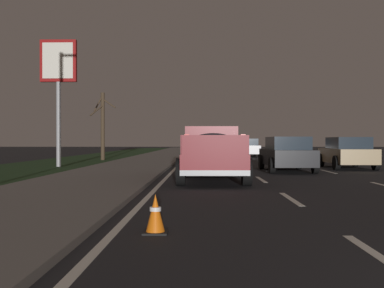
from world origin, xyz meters
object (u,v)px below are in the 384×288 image
at_px(pickup_truck, 212,152).
at_px(sedan_black, 287,154).
at_px(gas_price_sign, 58,72).
at_px(sedan_white, 247,148).
at_px(traffic_cone_near, 155,214).
at_px(sedan_tan, 347,153).
at_px(bare_tree_far, 103,124).

relative_size(pickup_truck, sedan_black, 1.23).
distance_m(sedan_black, gas_price_sign, 12.50).
relative_size(sedan_black, sedan_white, 1.00).
bearing_deg(gas_price_sign, traffic_cone_near, -157.90).
xyz_separation_m(sedan_white, traffic_cone_near, (-31.77, 4.52, -0.50)).
height_order(sedan_black, gas_price_sign, gas_price_sign).
relative_size(sedan_tan, traffic_cone_near, 7.66).
height_order(gas_price_sign, bare_tree_far, gas_price_sign).
bearing_deg(pickup_truck, sedan_white, -8.69).
height_order(sedan_black, sedan_tan, same).
distance_m(gas_price_sign, bare_tree_far, 8.62).
distance_m(pickup_truck, sedan_tan, 9.69).
bearing_deg(sedan_tan, sedan_black, 122.71).
xyz_separation_m(sedan_black, traffic_cone_near, (-13.59, 4.48, -0.50)).
bearing_deg(sedan_black, bare_tree_far, 43.28).
bearing_deg(sedan_white, gas_price_sign, 142.74).
bearing_deg(traffic_cone_near, sedan_black, -18.25).
xyz_separation_m(pickup_truck, gas_price_sign, (7.96, 7.86, 4.01)).
distance_m(pickup_truck, traffic_cone_near, 8.96).
distance_m(sedan_tan, gas_price_sign, 15.32).
xyz_separation_m(sedan_tan, gas_price_sign, (1.08, 14.69, 4.20)).
relative_size(sedan_black, sedan_tan, 1.00).
xyz_separation_m(sedan_black, gas_price_sign, (3.25, 11.32, 4.20)).
xyz_separation_m(bare_tree_far, traffic_cone_near, (-25.08, -6.34, -2.24)).
bearing_deg(sedan_tan, gas_price_sign, 85.78).
xyz_separation_m(sedan_tan, traffic_cone_near, (-15.75, 7.85, -0.50)).
distance_m(gas_price_sign, traffic_cone_near, 18.77).
xyz_separation_m(sedan_black, sedan_white, (18.18, -0.04, 0.00)).
xyz_separation_m(pickup_truck, traffic_cone_near, (-8.88, 1.02, -0.70)).
height_order(pickup_truck, sedan_black, pickup_truck).
bearing_deg(pickup_truck, sedan_black, -36.29).
bearing_deg(bare_tree_far, pickup_truck, -155.55).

